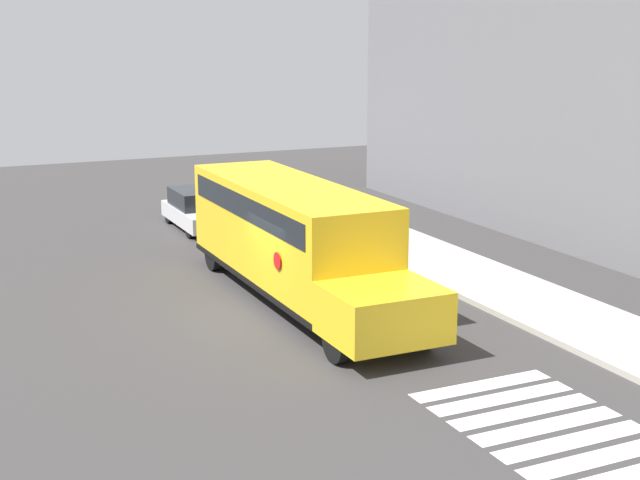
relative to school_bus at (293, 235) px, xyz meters
The scene contains 5 objects.
ground_plane 2.34m from the school_bus, 39.18° to the right, with size 60.00×60.00×0.00m, color #3A3838.
sidewalk_strip 5.90m from the school_bus, 77.81° to the left, with size 44.00×3.00×0.15m.
crosswalk_stripes 9.73m from the school_bus, ahead, with size 4.70×3.20×0.01m.
school_bus is the anchor object (origin of this frame).
parked_car 9.66m from the school_bus, behind, with size 4.17×1.77×1.43m.
Camera 1 is at (20.40, -8.21, 7.12)m, focal length 50.00 mm.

